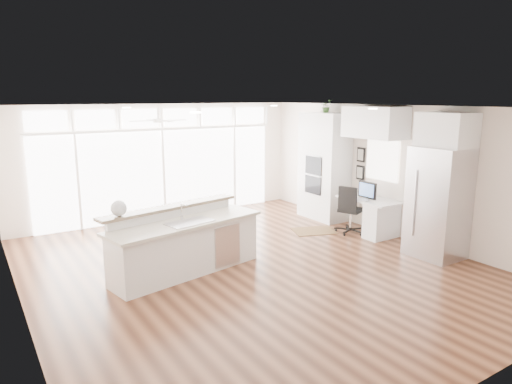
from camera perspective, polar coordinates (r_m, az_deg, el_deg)
floor at (r=7.94m, az=-0.54°, el=-9.39°), size 7.00×8.00×0.02m
ceiling at (r=7.40m, az=-0.58°, el=10.56°), size 7.00×8.00×0.02m
wall_back at (r=11.09m, az=-11.72°, el=3.76°), size 7.00×0.04×2.70m
wall_front at (r=4.80m, az=26.20°, el=-7.88°), size 7.00×0.04×2.70m
wall_left at (r=6.45m, az=-27.89°, el=-3.18°), size 0.04×8.00×2.70m
wall_right at (r=9.85m, az=16.92°, el=2.49°), size 0.04×8.00×2.70m
glass_wall at (r=11.08m, az=-11.54°, el=2.19°), size 5.80×0.06×2.08m
transom_row at (r=10.94m, az=-11.83°, el=9.07°), size 5.90×0.06×0.40m
desk_window at (r=9.98m, az=15.53°, el=3.85°), size 0.04×0.85×0.85m
ceiling_fan at (r=9.70m, az=-12.16°, el=9.32°), size 1.16×1.16×0.32m
recessed_lights at (r=7.57m, az=-1.41°, el=10.43°), size 3.40×3.00×0.02m
oven_cabinet at (r=10.87m, az=8.52°, el=3.19°), size 0.64×1.20×2.50m
desk_nook at (r=9.97m, az=13.89°, el=-2.94°), size 0.72×1.30×0.76m
upper_cabinets at (r=9.69m, az=14.64°, el=8.43°), size 0.64×1.30×0.64m
refrigerator at (r=8.80m, az=21.82°, el=-1.25°), size 0.76×0.90×2.00m
fridge_cabinet at (r=8.67m, az=22.71°, el=7.20°), size 0.64×0.90×0.60m
framed_photos at (r=10.42m, az=12.95°, el=3.47°), size 0.06×0.22×0.80m
kitchen_island at (r=7.62m, az=-8.70°, el=-6.14°), size 2.82×1.50×1.06m
rug at (r=10.01m, az=7.25°, el=-4.84°), size 1.04×0.90×0.01m
office_chair at (r=9.90m, az=11.79°, el=-2.15°), size 0.68×0.66×1.02m
fishbowl at (r=7.31m, az=-16.78°, el=-1.94°), size 0.27×0.27×0.25m
monitor at (r=9.78m, az=13.74°, el=0.25°), size 0.08×0.47×0.39m
keyboard at (r=9.70m, az=12.99°, el=-0.94°), size 0.15×0.36×0.02m
potted_plant at (r=10.76m, az=8.75°, el=10.39°), size 0.30×0.32×0.23m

